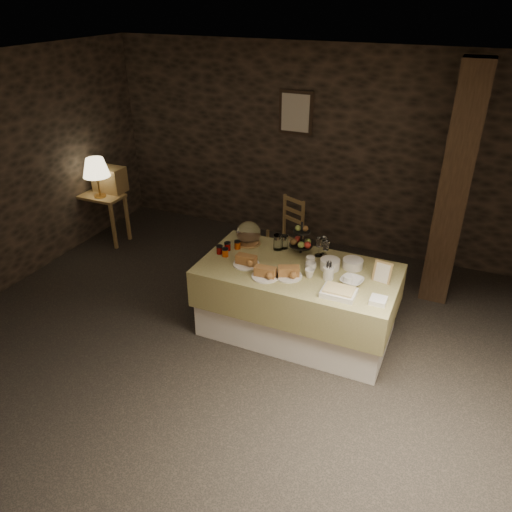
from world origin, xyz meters
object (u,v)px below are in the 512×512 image
at_px(buffet_table, 297,296).
at_px(wine_rack, 109,179).
at_px(chair, 286,232).
at_px(table_lamp, 96,168).
at_px(fruit_stand, 301,241).
at_px(console_table, 101,204).
at_px(timber_column, 454,190).

bearing_deg(buffet_table, wine_rack, 160.63).
distance_m(buffet_table, chair, 1.66).
relative_size(table_lamp, wine_rack, 1.26).
distance_m(buffet_table, fruit_stand, 0.55).
height_order(wine_rack, fruit_stand, fruit_stand).
bearing_deg(table_lamp, fruit_stand, -10.57).
bearing_deg(wine_rack, fruit_stand, -14.69).
distance_m(console_table, wine_rack, 0.35).
relative_size(console_table, fruit_stand, 1.98).
xyz_separation_m(wine_rack, chair, (2.44, 0.41, -0.50)).
height_order(console_table, timber_column, timber_column).
height_order(timber_column, fruit_stand, timber_column).
bearing_deg(timber_column, table_lamp, -174.24).
relative_size(table_lamp, fruit_stand, 1.54).
relative_size(timber_column, fruit_stand, 7.57).
bearing_deg(table_lamp, timber_column, 5.76).
height_order(chair, fruit_stand, fruit_stand).
distance_m(buffet_table, wine_rack, 3.34).
bearing_deg(fruit_stand, table_lamp, 169.43).
bearing_deg(console_table, buffet_table, -16.14).
distance_m(wine_rack, timber_column, 4.38).
distance_m(chair, fruit_stand, 1.45).
height_order(table_lamp, timber_column, timber_column).
bearing_deg(fruit_stand, buffet_table, -74.64).
distance_m(console_table, table_lamp, 0.54).
bearing_deg(wine_rack, buffet_table, -19.37).
xyz_separation_m(table_lamp, wine_rack, (0.00, 0.23, -0.23)).
xyz_separation_m(buffet_table, console_table, (-3.18, 0.92, 0.11)).
relative_size(console_table, chair, 1.09).
relative_size(buffet_table, fruit_stand, 5.58).
relative_size(table_lamp, chair, 0.85).
bearing_deg(table_lamp, chair, 14.65).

